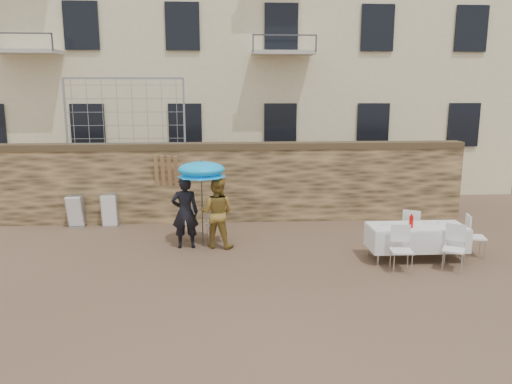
{
  "coord_description": "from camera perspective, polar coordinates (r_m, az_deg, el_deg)",
  "views": [
    {
      "loc": [
        -0.33,
        -8.96,
        3.7
      ],
      "look_at": [
        0.4,
        2.2,
        1.4
      ],
      "focal_mm": 35.0,
      "sensor_mm": 36.0,
      "label": 1
    }
  ],
  "objects": [
    {
      "name": "chair_stack_left",
      "position": [
        14.63,
        -19.69,
        -1.87
      ],
      "size": [
        0.46,
        0.47,
        0.92
      ],
      "primitive_type": null,
      "color": "white",
      "rests_on": "ground"
    },
    {
      "name": "soda_bottle",
      "position": [
        11.28,
        17.32,
        -3.26
      ],
      "size": [
        0.09,
        0.09,
        0.26
      ],
      "primitive_type": "cylinder",
      "color": "red",
      "rests_on": "banquet_table"
    },
    {
      "name": "table_chair_back",
      "position": [
        12.38,
        17.37,
        -3.99
      ],
      "size": [
        0.65,
        0.65,
        0.96
      ],
      "primitive_type": null,
      "rotation": [
        0.0,
        0.0,
        2.64
      ],
      "color": "white",
      "rests_on": "ground"
    },
    {
      "name": "table_chair_front_left",
      "position": [
        10.72,
        16.31,
        -6.34
      ],
      "size": [
        0.53,
        0.53,
        0.96
      ],
      "primitive_type": null,
      "rotation": [
        0.0,
        0.0,
        -0.11
      ],
      "color": "white",
      "rests_on": "ground"
    },
    {
      "name": "woman_dress",
      "position": [
        11.84,
        -4.49,
        -2.38
      ],
      "size": [
        0.97,
        0.86,
        1.69
      ],
      "primitive_type": "imported",
      "rotation": [
        0.0,
        0.0,
        2.83
      ],
      "color": "gold",
      "rests_on": "ground"
    },
    {
      "name": "banquet_table",
      "position": [
        11.53,
        17.93,
        -3.88
      ],
      "size": [
        2.1,
        0.85,
        0.78
      ],
      "color": "white",
      "rests_on": "ground"
    },
    {
      "name": "couple_chair_right",
      "position": [
        12.47,
        -4.66,
        -3.39
      ],
      "size": [
        0.54,
        0.54,
        0.96
      ],
      "primitive_type": null,
      "rotation": [
        0.0,
        0.0,
        3.02
      ],
      "color": "white",
      "rests_on": "ground"
    },
    {
      "name": "table_chair_front_right",
      "position": [
        11.14,
        21.66,
        -6.03
      ],
      "size": [
        0.66,
        0.66,
        0.96
      ],
      "primitive_type": null,
      "rotation": [
        0.0,
        0.0,
        -0.53
      ],
      "color": "white",
      "rests_on": "ground"
    },
    {
      "name": "man_suit",
      "position": [
        11.87,
        -8.11,
        -2.33
      ],
      "size": [
        0.65,
        0.44,
        1.72
      ],
      "primitive_type": "imported",
      "rotation": [
        0.0,
        0.0,
        3.19
      ],
      "color": "black",
      "rests_on": "ground"
    },
    {
      "name": "couple_chair_left",
      "position": [
        12.5,
        -7.88,
        -3.42
      ],
      "size": [
        0.51,
        0.51,
        0.96
      ],
      "primitive_type": null,
      "rotation": [
        0.0,
        0.0,
        3.2
      ],
      "color": "white",
      "rests_on": "ground"
    },
    {
      "name": "stone_wall",
      "position": [
        14.2,
        -2.35,
        1.06
      ],
      "size": [
        13.0,
        0.5,
        2.2
      ],
      "primitive_type": "cube",
      "color": "brown",
      "rests_on": "ground"
    },
    {
      "name": "chair_stack_right",
      "position": [
        14.41,
        -16.25,
        -1.85
      ],
      "size": [
        0.46,
        0.4,
        0.92
      ],
      "primitive_type": null,
      "color": "white",
      "rests_on": "ground"
    },
    {
      "name": "chain_link_fence",
      "position": [
        14.23,
        -14.73,
        8.83
      ],
      "size": [
        3.2,
        0.06,
        1.8
      ],
      "primitive_type": null,
      "color": "gray",
      "rests_on": "stone_wall"
    },
    {
      "name": "table_chair_side",
      "position": [
        12.26,
        23.8,
        -4.62
      ],
      "size": [
        0.57,
        0.57,
        0.96
      ],
      "primitive_type": null,
      "rotation": [
        0.0,
        0.0,
        1.37
      ],
      "color": "white",
      "rests_on": "ground"
    },
    {
      "name": "umbrella",
      "position": [
        11.76,
        -6.26,
        2.29
      ],
      "size": [
        1.15,
        1.15,
        1.92
      ],
      "color": "#3F3F44",
      "rests_on": "ground"
    },
    {
      "name": "ground",
      "position": [
        9.7,
        -1.54,
        -10.81
      ],
      "size": [
        80.0,
        80.0,
        0.0
      ],
      "primitive_type": "plane",
      "color": "brown",
      "rests_on": "ground"
    },
    {
      "name": "wood_planks",
      "position": [
        14.1,
        -9.95,
        0.4
      ],
      "size": [
        0.7,
        0.2,
        2.0
      ],
      "primitive_type": null,
      "color": "#A37749",
      "rests_on": "ground"
    }
  ]
}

